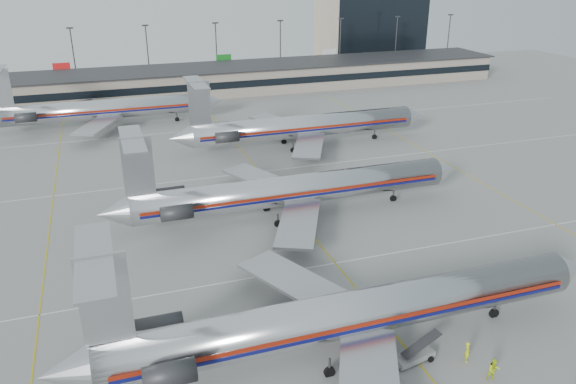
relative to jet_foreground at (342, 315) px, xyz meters
name	(u,v)px	position (x,y,z in m)	size (l,w,h in m)	color
ground	(377,314)	(5.46, 3.86, -3.67)	(260.00, 260.00, 0.00)	gray
apron_markings	(335,263)	(5.46, 13.86, -3.66)	(160.00, 0.15, 0.02)	silver
terminal	(193,81)	(5.46, 101.83, -0.51)	(162.00, 17.00, 6.25)	gray
light_mast_row	(183,50)	(5.46, 115.86, 4.91)	(163.60, 0.40, 15.28)	#38383D
distant_building	(369,21)	(67.46, 131.86, 8.83)	(30.00, 20.00, 25.00)	tan
jet_foreground	(342,315)	(0.00, 0.00, 0.00)	(48.28, 28.43, 12.64)	silver
jet_second_row	(287,190)	(4.38, 27.02, -0.03)	(47.90, 28.21, 12.54)	silver
jet_third_row	(300,126)	(15.74, 53.71, 0.06)	(46.95, 28.88, 12.84)	silver
jet_back_row	(102,109)	(-16.59, 77.66, -0.02)	(45.96, 28.27, 12.57)	silver
belt_loader	(415,355)	(5.28, -3.10, -3.07)	(4.34, 1.95, 2.23)	gray
ramp_worker_near	(467,352)	(9.34, -4.45, -2.75)	(0.67, 0.44, 1.83)	#D0E215
ramp_worker_far	(494,370)	(9.93, -7.05, -2.69)	(0.95, 0.74, 1.96)	#C3DE14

